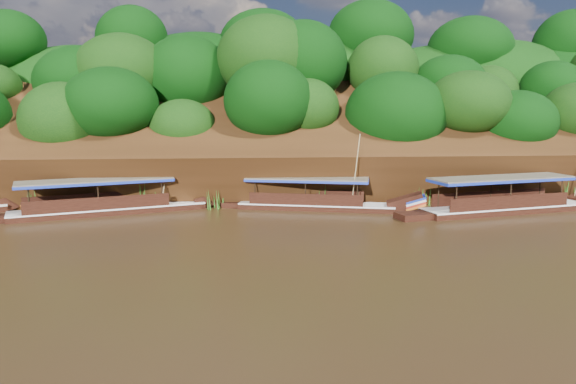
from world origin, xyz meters
The scene contains 6 objects.
ground centered at (0.00, 0.00, 0.00)m, with size 160.00×160.00×0.00m, color black.
riverbank centered at (-0.01, 22.73, 1.89)m, with size 120.00×30.06×19.40m.
boat_0 centered at (13.97, 6.47, 0.56)m, with size 15.41×5.56×6.46m.
boat_1 centered at (0.73, 8.33, 0.51)m, with size 13.07×4.91×5.84m.
boat_2 centered at (-13.47, 8.36, 0.54)m, with size 14.97×6.89×5.07m.
reeds centered at (-3.38, 9.43, 0.90)m, with size 49.88×2.08×2.06m.
Camera 1 is at (-5.11, -30.39, 7.41)m, focal length 35.00 mm.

